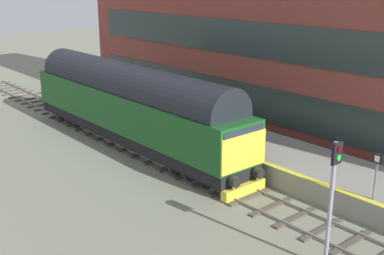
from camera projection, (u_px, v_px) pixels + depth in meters
name	position (u px, v px, depth m)	size (l,w,h in m)	color
ground_plane	(220.00, 185.00, 22.47)	(140.00, 140.00, 0.00)	slate
track_main	(220.00, 184.00, 22.45)	(2.50, 60.00, 0.15)	slate
station_platform	(272.00, 157.00, 24.54)	(4.00, 44.00, 1.01)	gray
station_building	(335.00, 12.00, 26.67)	(5.02, 43.47, 14.78)	brown
diesel_locomotive	(130.00, 103.00, 27.14)	(2.74, 18.13, 4.68)	black
signal_post_near	(332.00, 192.00, 15.24)	(0.44, 0.22, 4.38)	gray
platform_number_sign	(376.00, 169.00, 18.31)	(0.10, 0.44, 1.85)	slate
waiting_passenger	(202.00, 106.00, 28.49)	(0.37, 0.51, 1.64)	#37273C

